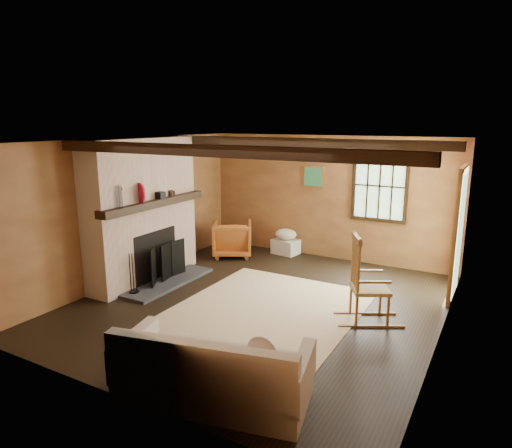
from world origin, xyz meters
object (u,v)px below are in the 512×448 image
Objects in this scene: sofa at (213,375)px; fireplace at (144,216)px; rocking_chair at (367,285)px; laundry_basket at (286,247)px; armchair at (232,239)px.

fireplace is at bearing 129.31° from sofa.
rocking_chair is 3.35m from laundry_basket.
sofa is at bearing 134.53° from rocking_chair.
armchair is at bearing -143.69° from laundry_basket.
sofa reaches higher than armchair.
fireplace is 1.98× the size of rocking_chair.
sofa is (2.98, -2.34, -0.83)m from fireplace.
laundry_basket is (-1.55, 4.90, -0.12)m from sofa.
sofa is at bearing -72.40° from laundry_basket.
laundry_basket is at bearing -173.01° from armchair.
sofa is 2.60× the size of armchair.
rocking_chair is 2.65m from sofa.
rocking_chair is 1.57× the size of armchair.
sofa is 4.01× the size of laundry_basket.
rocking_chair reaches higher than armchair.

